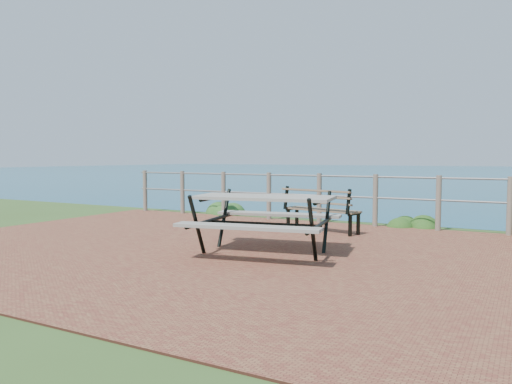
# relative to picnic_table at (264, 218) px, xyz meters

# --- Properties ---
(ground) EXTENTS (10.00, 7.00, 0.12)m
(ground) POSITION_rel_picnic_table_xyz_m (-0.54, 0.06, -0.51)
(ground) COLOR brown
(ground) RESTS_ON ground
(safety_railing) EXTENTS (9.40, 0.10, 1.00)m
(safety_railing) POSITION_rel_picnic_table_xyz_m (-0.54, 3.41, 0.07)
(safety_railing) COLOR #6B5B4C
(safety_railing) RESTS_ON ground
(picnic_table) EXTENTS (1.99, 1.62, 0.80)m
(picnic_table) POSITION_rel_picnic_table_xyz_m (0.00, 0.00, 0.00)
(picnic_table) COLOR gray
(picnic_table) RESTS_ON ground
(park_bench) EXTENTS (1.46, 0.66, 0.80)m
(park_bench) POSITION_rel_picnic_table_xyz_m (-0.03, 2.26, 0.02)
(park_bench) COLOR brown
(park_bench) RESTS_ON ground
(shrub_lip_west) EXTENTS (0.69, 0.69, 0.39)m
(shrub_lip_west) POSITION_rel_picnic_table_xyz_m (-3.14, 3.92, -0.51)
(shrub_lip_west) COLOR #264D1D
(shrub_lip_west) RESTS_ON ground
(shrub_lip_east) EXTENTS (0.71, 0.71, 0.43)m
(shrub_lip_east) POSITION_rel_picnic_table_xyz_m (1.26, 3.76, -0.51)
(shrub_lip_east) COLOR #1D4916
(shrub_lip_east) RESTS_ON ground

